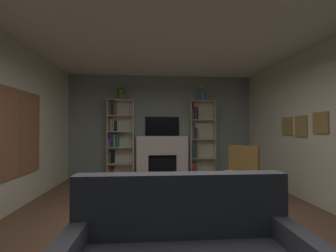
{
  "coord_description": "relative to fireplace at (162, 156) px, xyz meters",
  "views": [
    {
      "loc": [
        -0.34,
        -2.66,
        1.34
      ],
      "look_at": [
        0.0,
        1.3,
        1.4
      ],
      "focal_mm": 22.55,
      "sensor_mm": 36.0,
      "label": 1
    }
  ],
  "objects": [
    {
      "name": "bookshelf_left",
      "position": [
        -1.2,
        -0.01,
        0.46
      ],
      "size": [
        0.7,
        0.32,
        2.12
      ],
      "color": "silver",
      "rests_on": "ground_plane"
    },
    {
      "name": "wall_back_accent",
      "position": [
        0.0,
        0.13,
        0.82
      ],
      "size": [
        5.2,
        0.06,
        2.84
      ],
      "primitive_type": "cube",
      "color": "gray",
      "rests_on": "ground_plane"
    },
    {
      "name": "vase_with_flowers",
      "position": [
        1.12,
        -0.04,
        1.69
      ],
      "size": [
        0.14,
        0.14,
        0.47
      ],
      "color": "teal",
      "rests_on": "bookshelf_right"
    },
    {
      "name": "armchair",
      "position": [
        1.27,
        -2.01,
        -0.07
      ],
      "size": [
        0.86,
        0.86,
        1.02
      ],
      "color": "brown",
      "rests_on": "ground_plane"
    },
    {
      "name": "bookshelf_right",
      "position": [
        1.02,
        0.01,
        0.43
      ],
      "size": [
        0.7,
        0.27,
        2.12
      ],
      "color": "beige",
      "rests_on": "ground_plane"
    },
    {
      "name": "tv",
      "position": [
        0.0,
        0.07,
        0.81
      ],
      "size": [
        0.94,
        0.06,
        0.52
      ],
      "primitive_type": "cube",
      "color": "black",
      "rests_on": "fireplace"
    },
    {
      "name": "ceiling",
      "position": [
        0.0,
        -3.14,
        2.27
      ],
      "size": [
        5.2,
        6.61,
        0.06
      ],
      "primitive_type": "cube",
      "color": "white",
      "rests_on": "wall_back_accent"
    },
    {
      "name": "ground_plane",
      "position": [
        0.0,
        -3.14,
        -0.6
      ],
      "size": [
        7.78,
        7.78,
        0.0
      ],
      "primitive_type": "plane",
      "color": "brown"
    },
    {
      "name": "fireplace",
      "position": [
        0.0,
        0.0,
        0.0
      ],
      "size": [
        1.5,
        0.5,
        1.15
      ],
      "color": "white",
      "rests_on": "ground_plane"
    },
    {
      "name": "potted_plant",
      "position": [
        -1.12,
        -0.05,
        1.71
      ],
      "size": [
        0.21,
        0.21,
        0.33
      ],
      "color": "#A16B4A",
      "rests_on": "bookshelf_left"
    }
  ]
}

